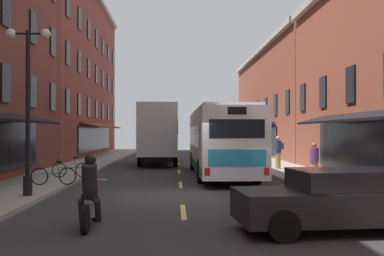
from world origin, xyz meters
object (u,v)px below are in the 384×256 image
at_px(bicycle_mid, 71,169).
at_px(pedestrian_mid, 314,161).
at_px(motorcycle_rider, 90,196).
at_px(pedestrian_near, 278,151).
at_px(sedan_mid, 160,148).
at_px(sedan_near, 347,199).
at_px(street_lamp_twin, 28,103).
at_px(transit_bus, 221,141).
at_px(bicycle_near, 54,175).
at_px(box_truck, 158,134).

distance_m(bicycle_mid, pedestrian_mid, 10.53).
distance_m(motorcycle_rider, pedestrian_near, 16.90).
distance_m(sedan_mid, bicycle_mid, 21.34).
height_order(sedan_near, street_lamp_twin, street_lamp_twin).
relative_size(transit_bus, street_lamp_twin, 2.19).
bearing_deg(street_lamp_twin, bicycle_mid, 89.23).
height_order(bicycle_mid, pedestrian_mid, pedestrian_mid).
height_order(sedan_near, bicycle_near, sedan_near).
relative_size(sedan_mid, motorcycle_rider, 2.22).
relative_size(sedan_near, pedestrian_near, 2.67).
relative_size(box_truck, sedan_mid, 1.64).
xyz_separation_m(sedan_mid, pedestrian_mid, (7.06, -22.89, 0.22)).
bearing_deg(pedestrian_mid, bicycle_near, -5.84).
bearing_deg(motorcycle_rider, pedestrian_near, 63.25).
relative_size(motorcycle_rider, street_lamp_twin, 0.39).
xyz_separation_m(transit_bus, bicycle_near, (-6.86, -4.93, -1.23)).
bearing_deg(bicycle_near, pedestrian_near, 36.59).
relative_size(sedan_mid, bicycle_mid, 2.69).
distance_m(sedan_mid, bicycle_near, 24.26).
xyz_separation_m(bicycle_near, street_lamp_twin, (-0.06, -2.98, 2.58)).
relative_size(sedan_near, bicycle_near, 2.81).
distance_m(box_truck, pedestrian_near, 8.48).
height_order(pedestrian_mid, street_lamp_twin, street_lamp_twin).
bearing_deg(motorcycle_rider, box_truck, 87.65).
relative_size(box_truck, pedestrian_near, 4.20).
relative_size(bicycle_near, pedestrian_near, 0.95).
distance_m(bicycle_mid, pedestrian_near, 11.34).
bearing_deg(street_lamp_twin, pedestrian_mid, 21.50).
xyz_separation_m(sedan_near, bicycle_mid, (-8.33, 10.98, -0.19)).
height_order(transit_bus, bicycle_near, transit_bus).
bearing_deg(transit_bus, pedestrian_mid, -47.10).
distance_m(box_truck, street_lamp_twin, 16.09).
bearing_deg(bicycle_near, box_truck, 74.39).
height_order(transit_bus, sedan_mid, transit_bus).
distance_m(box_truck, bicycle_mid, 10.45).
xyz_separation_m(box_truck, pedestrian_mid, (6.84, -11.53, -1.09)).
relative_size(sedan_mid, pedestrian_mid, 2.91).
distance_m(pedestrian_near, street_lamp_twin, 14.99).
bearing_deg(box_truck, transit_bus, -66.78).
height_order(transit_bus, box_truck, box_truck).
relative_size(pedestrian_mid, street_lamp_twin, 0.30).
relative_size(transit_bus, sedan_near, 2.42).
height_order(motorcycle_rider, pedestrian_mid, pedestrian_mid).
relative_size(sedan_near, motorcycle_rider, 2.33).
height_order(transit_bus, street_lamp_twin, street_lamp_twin).
xyz_separation_m(transit_bus, street_lamp_twin, (-6.92, -7.91, 1.35)).
height_order(transit_bus, motorcycle_rider, transit_bus).
xyz_separation_m(sedan_mid, bicycle_mid, (-3.30, -21.08, -0.23)).
bearing_deg(sedan_near, pedestrian_mid, 77.48).
bearing_deg(sedan_near, sedan_mid, 98.90).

